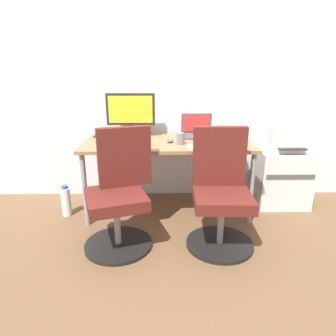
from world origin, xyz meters
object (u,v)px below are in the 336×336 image
office_chair_left (119,195)px  desktop_monitor (131,112)px  office_chair_right (221,194)px  open_laptop (197,131)px  printer (285,138)px  coffee_mug (110,137)px  water_bottle_on_floor (66,201)px  side_cabinet (281,177)px

office_chair_left → desktop_monitor: size_ratio=1.96×
office_chair_right → desktop_monitor: size_ratio=1.96×
desktop_monitor → open_laptop: 0.69m
office_chair_left → open_laptop: office_chair_left is taller
open_laptop → printer: bearing=-4.5°
printer → coffee_mug: printer is taller
water_bottle_on_floor → desktop_monitor: (0.62, 0.33, 0.81)m
printer → coffee_mug: bearing=-174.7°
side_cabinet → office_chair_right: bearing=-135.8°
desktop_monitor → coffee_mug: (-0.18, -0.23, -0.20)m
office_chair_right → printer: 1.12m
office_chair_left → printer: bearing=25.7°
desktop_monitor → office_chair_left: bearing=-91.6°
side_cabinet → coffee_mug: coffee_mug is taller
office_chair_left → water_bottle_on_floor: office_chair_left is taller
office_chair_left → office_chair_right: (0.80, 0.00, 0.00)m
printer → desktop_monitor: (-1.55, 0.07, 0.26)m
open_laptop → coffee_mug: (-0.84, -0.23, -0.01)m
printer → coffee_mug: size_ratio=4.35×
office_chair_left → open_laptop: bearing=50.2°
water_bottle_on_floor → desktop_monitor: size_ratio=0.65×
side_cabinet → desktop_monitor: bearing=177.5°
office_chair_right → side_cabinet: 1.09m
side_cabinet → water_bottle_on_floor: bearing=-173.1°
side_cabinet → printer: printer is taller
office_chair_right → coffee_mug: office_chair_right is taller
coffee_mug → open_laptop: bearing=15.4°
side_cabinet → desktop_monitor: 1.69m
office_chair_right → side_cabinet: size_ratio=1.61×
side_cabinet → open_laptop: bearing=175.5°
water_bottle_on_floor → coffee_mug: 0.76m
side_cabinet → water_bottle_on_floor: side_cabinet is taller
office_chair_right → printer: (0.77, 0.75, 0.28)m
side_cabinet → open_laptop: size_ratio=1.88×
open_laptop → desktop_monitor: bearing=-179.8°
desktop_monitor → coffee_mug: size_ratio=5.22×
office_chair_right → open_laptop: (-0.11, 0.82, 0.34)m
office_chair_right → coffee_mug: (-0.95, 0.59, 0.33)m
office_chair_left → coffee_mug: office_chair_left is taller
office_chair_left → office_chair_right: size_ratio=1.00×
office_chair_left → side_cabinet: office_chair_left is taller
desktop_monitor → open_laptop: size_ratio=1.55×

